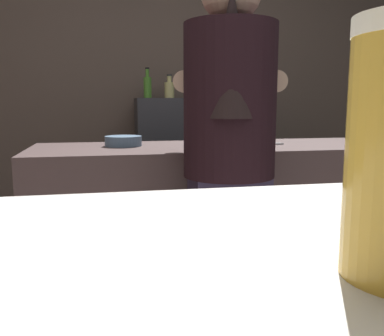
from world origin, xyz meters
name	(u,v)px	position (x,y,z in m)	size (l,w,h in m)	color
wall_back	(149,76)	(0.00, 2.20, 1.35)	(5.20, 0.10, 2.70)	brown
prep_counter	(250,236)	(0.35, 0.70, 0.47)	(2.10, 0.60, 0.93)	#483736
back_shelf	(186,174)	(0.25, 1.92, 0.59)	(0.76, 0.36, 1.17)	#36363B
bartender	(229,154)	(0.10, 0.25, 0.95)	(0.49, 0.55, 1.64)	#2F2740
knife_block	(366,122)	(0.93, 0.65, 1.04)	(0.10, 0.08, 0.27)	brown
mixing_bowl	(123,141)	(-0.27, 0.75, 0.96)	(0.17, 0.17, 0.05)	slate
chefs_knife	(261,145)	(0.38, 0.65, 0.94)	(0.24, 0.03, 0.01)	silver
bottle_vinegar	(222,87)	(0.52, 1.87, 1.26)	(0.06, 0.06, 0.22)	red
bottle_hot_sauce	(148,86)	(-0.04, 1.94, 1.26)	(0.06, 0.06, 0.22)	#4C8C2E
bottle_soy	(169,89)	(0.13, 1.96, 1.24)	(0.07, 0.07, 0.18)	#D4C77D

